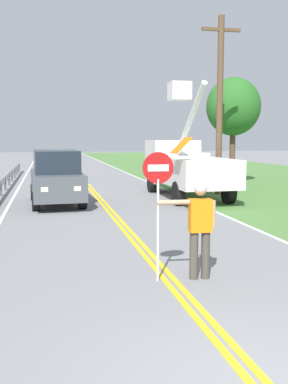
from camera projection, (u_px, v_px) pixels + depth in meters
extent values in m
cube|color=#517F3D|center=(287.00, 182.00, 26.25)|extent=(16.00, 110.00, 0.01)
cube|color=yellow|center=(87.00, 186.00, 23.80)|extent=(0.11, 110.00, 0.01)
cube|color=yellow|center=(90.00, 186.00, 23.84)|extent=(0.11, 110.00, 0.01)
cube|color=silver|center=(154.00, 185.00, 24.57)|extent=(0.12, 110.00, 0.01)
cube|color=silver|center=(19.00, 188.00, 23.06)|extent=(0.12, 110.00, 0.01)
cylinder|color=#474238|center=(205.00, 255.00, 8.21)|extent=(0.16, 0.16, 0.88)
cylinder|color=#474238|center=(194.00, 255.00, 8.18)|extent=(0.16, 0.16, 0.88)
cube|color=orange|center=(200.00, 215.00, 8.11)|extent=(0.41, 0.26, 0.60)
cylinder|color=tan|center=(173.00, 202.00, 8.00)|extent=(0.60, 0.13, 0.09)
cylinder|color=tan|center=(213.00, 213.00, 8.14)|extent=(0.09, 0.09, 0.48)
sphere|color=tan|center=(201.00, 190.00, 8.05)|extent=(0.22, 0.22, 0.22)
sphere|color=white|center=(201.00, 187.00, 8.04)|extent=(0.25, 0.25, 0.25)
cylinder|color=silver|center=(158.00, 231.00, 8.02)|extent=(0.04, 0.04, 1.85)
cylinder|color=#B71414|center=(158.00, 168.00, 7.88)|extent=(0.56, 0.03, 0.56)
cube|color=white|center=(158.00, 168.00, 7.87)|extent=(0.38, 0.01, 0.12)
cube|color=white|center=(195.00, 171.00, 18.28)|extent=(2.33, 4.61, 1.10)
cube|color=white|center=(172.00, 161.00, 21.60)|extent=(2.21, 2.11, 2.00)
cube|color=#1E2833|center=(166.00, 154.00, 22.56)|extent=(1.98, 0.07, 0.90)
cylinder|color=silver|center=(203.00, 156.00, 17.31)|extent=(0.56, 0.56, 0.24)
cylinder|color=silver|center=(191.00, 119.00, 18.71)|extent=(0.26, 3.40, 2.85)
cube|color=white|center=(179.00, 91.00, 20.13)|extent=(0.91, 0.91, 0.80)
cube|color=orange|center=(181.00, 145.00, 16.15)|extent=(0.60, 0.80, 0.59)
cylinder|color=black|center=(152.00, 183.00, 21.30)|extent=(0.33, 0.92, 0.92)
cylinder|color=black|center=(193.00, 182.00, 21.75)|extent=(0.33, 0.92, 0.92)
cylinder|color=black|center=(178.00, 193.00, 17.15)|extent=(0.33, 0.92, 0.92)
cylinder|color=black|center=(229.00, 192.00, 17.59)|extent=(0.33, 0.92, 0.92)
cube|color=#4C5156|center=(56.00, 184.00, 17.38)|extent=(2.06, 4.68, 0.92)
cube|color=#1E2833|center=(56.00, 161.00, 17.27)|extent=(1.76, 2.93, 0.84)
cube|color=#EAEACC|center=(77.00, 189.00, 15.33)|extent=(0.24, 0.07, 0.16)
cube|color=#EAEACC|center=(44.00, 190.00, 15.05)|extent=(0.24, 0.07, 0.16)
cylinder|color=black|center=(82.00, 200.00, 16.28)|extent=(0.31, 0.69, 0.68)
cylinder|color=black|center=(36.00, 201.00, 15.86)|extent=(0.31, 0.69, 0.68)
cylinder|color=black|center=(74.00, 191.00, 19.01)|extent=(0.31, 0.69, 0.68)
cylinder|color=black|center=(34.00, 192.00, 18.59)|extent=(0.31, 0.69, 0.68)
cylinder|color=brown|center=(220.00, 107.00, 20.17)|extent=(0.28, 0.28, 7.93)
cube|color=brown|center=(221.00, 30.00, 19.76)|extent=(1.80, 0.14, 0.14)
cube|color=#4C4C51|center=(0.00, 190.00, 19.97)|extent=(0.10, 0.10, 0.55)
cube|color=#4C4C51|center=(5.00, 185.00, 22.19)|extent=(0.10, 0.10, 0.55)
cube|color=#4C4C51|center=(9.00, 180.00, 24.41)|extent=(0.10, 0.10, 0.55)
cube|color=#4C4C51|center=(12.00, 177.00, 26.62)|extent=(0.10, 0.10, 0.55)
cube|color=#4C4C51|center=(15.00, 174.00, 28.84)|extent=(0.10, 0.10, 0.55)
cube|color=#4C4C51|center=(17.00, 171.00, 31.06)|extent=(0.10, 0.10, 0.55)
cube|color=#4C4C51|center=(19.00, 169.00, 33.28)|extent=(0.10, 0.10, 0.55)
cylinder|color=brown|center=(232.00, 157.00, 25.15)|extent=(0.32, 0.32, 3.00)
ellipsoid|color=#286623|center=(233.00, 107.00, 24.82)|extent=(3.00, 3.00, 3.20)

